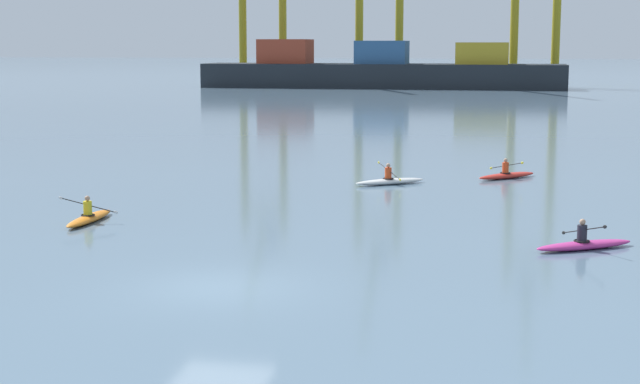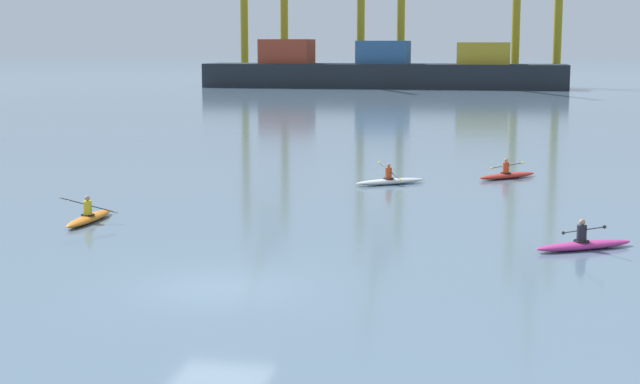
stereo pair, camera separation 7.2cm
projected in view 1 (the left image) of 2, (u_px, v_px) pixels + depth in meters
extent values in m
plane|color=slate|center=(220.00, 287.00, 24.77)|extent=(800.00, 800.00, 0.00)
cube|color=#1E2328|center=(382.00, 76.00, 137.24)|extent=(51.43, 8.79, 3.43)
cube|color=#993823|center=(286.00, 51.00, 139.44)|extent=(7.20, 6.15, 3.47)
cube|color=#2D5684|center=(382.00, 52.00, 136.73)|extent=(7.20, 6.15, 3.25)
cube|color=#B29323|center=(482.00, 53.00, 134.02)|extent=(7.20, 6.15, 3.02)
cylinder|color=olive|center=(242.00, 7.00, 149.84)|extent=(1.20, 1.20, 23.99)
cylinder|color=olive|center=(283.00, 6.00, 148.60)|extent=(1.20, 1.20, 23.99)
ellipsoid|color=silver|center=(390.00, 181.00, 42.89)|extent=(3.12, 2.45, 0.26)
torus|color=black|center=(388.00, 179.00, 42.83)|extent=(0.68, 0.68, 0.05)
cylinder|color=#DB471E|center=(388.00, 173.00, 42.80)|extent=(0.30, 0.30, 0.50)
sphere|color=tan|center=(388.00, 165.00, 42.74)|extent=(0.19, 0.19, 0.19)
cylinder|color=black|center=(389.00, 171.00, 42.80)|extent=(1.21, 1.69, 0.56)
ellipsoid|color=yellow|center=(379.00, 163.00, 43.68)|extent=(0.15, 0.19, 0.15)
ellipsoid|color=yellow|center=(400.00, 180.00, 41.92)|extent=(0.15, 0.19, 0.15)
ellipsoid|color=#C13384|center=(584.00, 245.00, 29.31)|extent=(3.20, 2.31, 0.26)
torus|color=black|center=(582.00, 241.00, 29.25)|extent=(0.68, 0.68, 0.05)
cylinder|color=#23232D|center=(582.00, 233.00, 29.21)|extent=(0.30, 0.30, 0.50)
sphere|color=tan|center=(583.00, 222.00, 29.16)|extent=(0.19, 0.19, 0.19)
cylinder|color=black|center=(584.00, 230.00, 29.22)|extent=(1.11, 1.74, 0.59)
ellipsoid|color=black|center=(564.00, 233.00, 30.19)|extent=(0.14, 0.19, 0.15)
ellipsoid|color=black|center=(605.00, 227.00, 28.24)|extent=(0.14, 0.19, 0.15)
ellipsoid|color=red|center=(507.00, 176.00, 44.79)|extent=(2.87, 2.79, 0.26)
torus|color=black|center=(505.00, 173.00, 44.71)|extent=(0.69, 0.69, 0.05)
cylinder|color=#DB471E|center=(505.00, 168.00, 44.68)|extent=(0.30, 0.30, 0.50)
sphere|color=tan|center=(506.00, 160.00, 44.62)|extent=(0.19, 0.19, 0.19)
cylinder|color=black|center=(506.00, 166.00, 44.69)|extent=(1.45, 1.50, 0.50)
ellipsoid|color=yellow|center=(491.00, 168.00, 45.58)|extent=(0.17, 0.17, 0.15)
ellipsoid|color=yellow|center=(522.00, 163.00, 43.80)|extent=(0.17, 0.17, 0.15)
ellipsoid|color=orange|center=(89.00, 218.00, 33.82)|extent=(0.60, 3.40, 0.26)
torus|color=black|center=(88.00, 215.00, 33.70)|extent=(0.49, 0.49, 0.05)
cylinder|color=gold|center=(88.00, 208.00, 33.67)|extent=(0.30, 0.30, 0.50)
sphere|color=tan|center=(87.00, 198.00, 33.61)|extent=(0.19, 0.19, 0.19)
cylinder|color=black|center=(88.00, 205.00, 33.70)|extent=(2.06, 0.04, 0.48)
ellipsoid|color=silver|center=(61.00, 198.00, 33.86)|extent=(0.20, 0.04, 0.15)
ellipsoid|color=silver|center=(116.00, 212.00, 33.54)|extent=(0.20, 0.04, 0.15)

